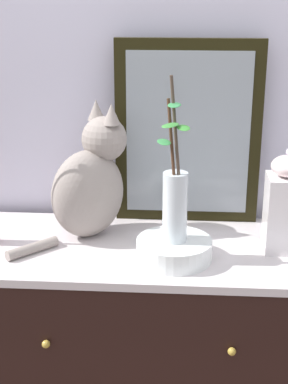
{
  "coord_description": "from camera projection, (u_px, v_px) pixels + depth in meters",
  "views": [
    {
      "loc": [
        0.11,
        -1.67,
        1.69
      ],
      "look_at": [
        0.0,
        0.0,
        1.09
      ],
      "focal_mm": 54.83,
      "sensor_mm": 36.0,
      "label": 1
    }
  ],
  "objects": [
    {
      "name": "cat_sitting",
      "position": [
        91.0,
        182.0,
        1.87
      ],
      "size": [
        0.37,
        0.37,
        0.43
      ],
      "color": "gray",
      "rests_on": "sideboard"
    },
    {
      "name": "mirror_leaning",
      "position": [
        188.0,
        133.0,
        1.94
      ],
      "size": [
        0.48,
        0.03,
        0.62
      ],
      "color": "black",
      "rests_on": "sideboard"
    },
    {
      "name": "wall_back",
      "position": [
        150.0,
        102.0,
        2.01
      ],
      "size": [
        4.4,
        0.08,
        2.6
      ],
      "primitive_type": "cube",
      "color": "silver",
      "rests_on": "ground_plane"
    },
    {
      "name": "vase_glass_clear",
      "position": [
        175.0,
        201.0,
        1.69
      ],
      "size": [
        0.1,
        0.12,
        0.49
      ],
      "color": "silver",
      "rests_on": "bowl_porcelain"
    },
    {
      "name": "jar_lidded_porcelain",
      "position": [
        285.0,
        205.0,
        1.77
      ],
      "size": [
        0.12,
        0.12,
        0.32
      ],
      "color": "white",
      "rests_on": "sideboard"
    },
    {
      "name": "sideboard",
      "position": [
        144.0,
        367.0,
        1.99
      ],
      "size": [
        1.21,
        0.52,
        0.91
      ],
      "color": "black",
      "rests_on": "ground_plane"
    },
    {
      "name": "bowl_porcelain",
      "position": [
        174.0,
        249.0,
        1.74
      ],
      "size": [
        0.23,
        0.23,
        0.06
      ],
      "primitive_type": "cylinder",
      "color": "white",
      "rests_on": "sideboard"
    }
  ]
}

